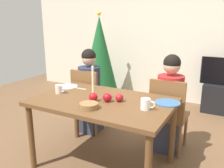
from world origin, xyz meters
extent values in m
plane|color=brown|center=(0.00, 0.00, 0.00)|extent=(7.68, 7.68, 0.00)
cube|color=beige|center=(0.00, 2.60, 1.30)|extent=(6.40, 0.10, 2.60)
cube|color=brown|center=(0.00, 0.00, 0.73)|extent=(1.40, 0.90, 0.04)
cylinder|color=brown|center=(-0.64, -0.39, 0.35)|extent=(0.06, 0.06, 0.71)
cylinder|color=brown|center=(-0.64, 0.39, 0.35)|extent=(0.06, 0.06, 0.71)
cylinder|color=brown|center=(0.64, 0.39, 0.35)|extent=(0.06, 0.06, 0.71)
cube|color=brown|center=(-0.59, 0.69, 0.43)|extent=(0.40, 0.40, 0.04)
cube|color=brown|center=(-0.59, 0.51, 0.68)|extent=(0.40, 0.04, 0.45)
cylinder|color=brown|center=(-0.42, 0.86, 0.21)|extent=(0.04, 0.04, 0.41)
cylinder|color=brown|center=(-0.76, 0.86, 0.21)|extent=(0.04, 0.04, 0.41)
cylinder|color=brown|center=(-0.42, 0.52, 0.21)|extent=(0.04, 0.04, 0.41)
cylinder|color=brown|center=(-0.76, 0.52, 0.21)|extent=(0.04, 0.04, 0.41)
cube|color=brown|center=(0.52, 0.69, 0.43)|extent=(0.40, 0.40, 0.04)
cube|color=brown|center=(0.52, 0.51, 0.68)|extent=(0.40, 0.04, 0.45)
cylinder|color=brown|center=(0.69, 0.86, 0.21)|extent=(0.04, 0.04, 0.41)
cylinder|color=brown|center=(0.35, 0.86, 0.21)|extent=(0.04, 0.04, 0.41)
cylinder|color=brown|center=(0.69, 0.52, 0.21)|extent=(0.04, 0.04, 0.41)
cylinder|color=brown|center=(0.35, 0.52, 0.21)|extent=(0.04, 0.04, 0.41)
cube|color=#33384C|center=(-0.59, 0.64, 0.23)|extent=(0.28, 0.28, 0.45)
cylinder|color=#282D47|center=(-0.59, 0.64, 0.69)|extent=(0.30, 0.30, 0.48)
sphere|color=tan|center=(-0.59, 0.64, 1.04)|extent=(0.19, 0.19, 0.19)
sphere|color=black|center=(-0.59, 0.64, 1.07)|extent=(0.19, 0.19, 0.19)
cube|color=#33384C|center=(0.52, 0.64, 0.23)|extent=(0.28, 0.28, 0.45)
cylinder|color=#AD2323|center=(0.52, 0.64, 0.69)|extent=(0.30, 0.30, 0.48)
sphere|color=tan|center=(0.52, 0.64, 1.04)|extent=(0.19, 0.19, 0.19)
sphere|color=black|center=(0.52, 0.64, 1.07)|extent=(0.19, 0.19, 0.19)
cube|color=black|center=(1.02, 2.30, 0.24)|extent=(0.64, 0.40, 0.48)
cylinder|color=brown|center=(-1.19, 1.93, 0.07)|extent=(0.08, 0.08, 0.14)
cone|color=#195628|center=(-1.19, 1.93, 0.88)|extent=(0.72, 0.72, 1.48)
sphere|color=yellow|center=(-1.19, 1.93, 1.66)|extent=(0.08, 0.08, 0.08)
sphere|color=red|center=(-0.06, -0.08, 0.80)|extent=(0.09, 0.09, 0.09)
cylinder|color=#EFE5C6|center=(-0.06, -0.08, 0.97)|extent=(0.02, 0.02, 0.27)
cylinder|color=white|center=(-0.61, 0.22, 0.76)|extent=(0.23, 0.23, 0.01)
cylinder|color=teal|center=(0.61, 0.21, 0.76)|extent=(0.25, 0.25, 0.01)
cylinder|color=silver|center=(-0.54, -0.03, 0.80)|extent=(0.08, 0.08, 0.10)
torus|color=silver|center=(-0.49, -0.03, 0.80)|extent=(0.07, 0.01, 0.07)
cylinder|color=white|center=(0.48, -0.05, 0.80)|extent=(0.09, 0.09, 0.10)
torus|color=white|center=(0.53, -0.05, 0.81)|extent=(0.07, 0.01, 0.07)
cube|color=silver|center=(-0.44, 0.22, 0.75)|extent=(0.18, 0.02, 0.01)
cube|color=silver|center=(0.44, 0.16, 0.75)|extent=(0.18, 0.02, 0.01)
cylinder|color=olive|center=(0.01, -0.27, 0.78)|extent=(0.18, 0.18, 0.05)
sphere|color=#AE1820|center=(0.17, 0.04, 0.79)|extent=(0.08, 0.08, 0.08)
sphere|color=#AE111D|center=(0.07, -0.02, 0.79)|extent=(0.09, 0.09, 0.09)
camera|label=1|loc=(1.16, -1.97, 1.53)|focal=38.02mm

